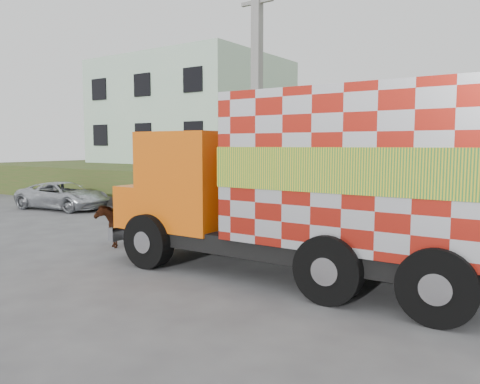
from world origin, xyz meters
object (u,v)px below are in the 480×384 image
Objects in this scene: utility_pole at (257,99)px; suv at (64,196)px; cargo_truck at (313,185)px; cow at (117,223)px; pedestrian at (279,150)px.

suv is (-7.65, -2.22, -3.54)m from utility_pole.
cargo_truck is 12.84m from suv.
suv is at bearing 164.67° from cargo_truck.
cow is (-5.43, -0.06, -1.24)m from cargo_truck.
cargo_truck reaches higher than cow.
cargo_truck is 4.66× the size of pedestrian.
pedestrian is (7.53, 3.93, 1.80)m from suv.
utility_pole is at bearing 92.53° from pedestrian.
utility_pole is at bearing 130.26° from cargo_truck.
utility_pole is 6.19× the size of cow.
cargo_truck is at bearing -113.15° from suv.
utility_pole reaches higher than pedestrian.
suv is at bearing 25.96° from pedestrian.
pedestrian is (-0.12, 1.71, -1.74)m from utility_pole.
cargo_truck is at bearing -48.87° from utility_pole.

